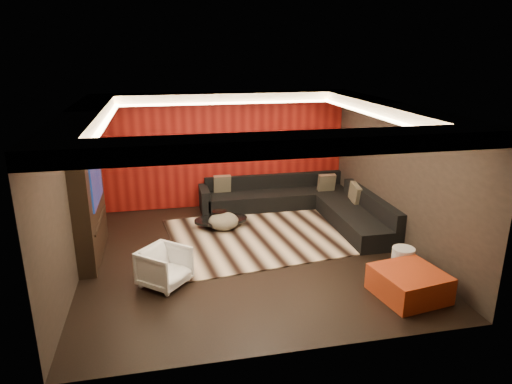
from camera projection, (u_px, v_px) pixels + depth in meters
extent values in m
cube|color=black|center=(247.00, 255.00, 8.73)|extent=(6.00, 6.00, 0.02)
cube|color=silver|center=(246.00, 106.00, 7.88)|extent=(6.00, 6.00, 0.02)
cube|color=black|center=(224.00, 150.00, 11.11)|extent=(6.00, 0.02, 2.80)
cube|color=black|center=(72.00, 195.00, 7.71)|extent=(0.02, 6.00, 2.80)
cube|color=black|center=(398.00, 175.00, 8.90)|extent=(0.02, 6.00, 2.80)
cube|color=#6B0C0A|center=(224.00, 150.00, 11.07)|extent=(5.98, 0.05, 2.78)
cube|color=silver|center=(224.00, 97.00, 10.43)|extent=(6.00, 0.60, 0.22)
cube|color=silver|center=(289.00, 144.00, 5.40)|extent=(6.00, 0.60, 0.22)
cube|color=silver|center=(83.00, 118.00, 7.38)|extent=(0.60, 4.80, 0.22)
cube|color=silver|center=(389.00, 109.00, 8.45)|extent=(0.60, 4.80, 0.22)
cube|color=#FFD899|center=(226.00, 103.00, 10.14)|extent=(4.80, 0.08, 0.04)
cube|color=#FFD899|center=(281.00, 146.00, 5.74)|extent=(4.80, 0.08, 0.04)
cube|color=#FFD899|center=(105.00, 123.00, 7.47)|extent=(0.08, 4.80, 0.04)
cube|color=#FFD899|center=(372.00, 115.00, 8.41)|extent=(0.08, 4.80, 0.04)
cube|color=black|center=(89.00, 200.00, 8.39)|extent=(0.30, 2.00, 2.20)
cube|color=black|center=(96.00, 181.00, 8.32)|extent=(0.04, 1.30, 0.80)
cube|color=black|center=(100.00, 220.00, 8.54)|extent=(0.04, 1.60, 0.04)
cube|color=beige|center=(268.00, 234.00, 9.64)|extent=(4.35, 3.49, 0.02)
cylinder|color=black|center=(221.00, 223.00, 9.99)|extent=(1.20, 1.20, 0.20)
cylinder|color=black|center=(220.00, 219.00, 9.96)|extent=(0.42, 0.42, 0.37)
ellipsoid|color=#B8AD8E|center=(223.00, 221.00, 9.85)|extent=(0.79, 0.79, 0.36)
cylinder|color=silver|center=(403.00, 261.00, 7.92)|extent=(0.51, 0.51, 0.48)
cube|color=#A93F15|center=(409.00, 284.00, 7.21)|extent=(1.12, 1.12, 0.43)
imported|color=white|center=(165.00, 267.00, 7.52)|extent=(1.00, 1.00, 0.65)
cube|color=black|center=(277.00, 199.00, 11.29)|extent=(3.50, 0.90, 0.40)
cube|color=black|center=(274.00, 181.00, 11.50)|extent=(3.50, 0.20, 0.35)
cube|color=black|center=(355.00, 220.00, 9.92)|extent=(0.90, 2.60, 0.40)
cube|color=black|center=(371.00, 203.00, 9.87)|extent=(0.20, 2.60, 0.35)
cube|color=black|center=(204.00, 200.00, 10.91)|extent=(0.20, 0.90, 0.60)
cube|color=tan|center=(222.00, 184.00, 11.08)|extent=(0.42, 0.20, 0.44)
cube|color=tan|center=(327.00, 183.00, 11.18)|extent=(0.42, 0.20, 0.44)
cube|color=tan|center=(355.00, 193.00, 10.36)|extent=(0.12, 0.50, 0.50)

